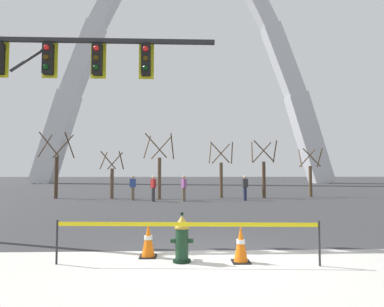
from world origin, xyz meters
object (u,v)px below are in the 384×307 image
at_px(traffic_cone_by_hydrant, 148,240).
at_px(pedestrian_standing_center, 153,188).
at_px(fire_hydrant, 182,239).
at_px(pedestrian_near_trees, 184,188).
at_px(pedestrian_walking_left, 245,188).
at_px(pedestrian_walking_right, 133,187).
at_px(traffic_signal_gantry, 33,81).
at_px(traffic_cone_mid_sidewalk, 241,244).
at_px(monument_arch, 184,65).

relative_size(traffic_cone_by_hydrant, pedestrian_standing_center, 0.46).
distance_m(fire_hydrant, pedestrian_near_trees, 13.42).
xyz_separation_m(fire_hydrant, pedestrian_standing_center, (-1.71, 13.35, 0.35)).
distance_m(pedestrian_walking_left, pedestrian_walking_right, 7.19).
xyz_separation_m(traffic_signal_gantry, pedestrian_walking_left, (8.33, 11.17, -3.59)).
bearing_deg(pedestrian_walking_left, traffic_cone_mid_sidewalk, -101.78).
relative_size(fire_hydrant, pedestrian_near_trees, 0.62).
relative_size(monument_arch, pedestrian_near_trees, 30.94).
height_order(monument_arch, pedestrian_walking_right, monument_arch).
bearing_deg(pedestrian_near_trees, traffic_cone_mid_sidewalk, -85.76).
bearing_deg(pedestrian_walking_left, traffic_signal_gantry, -126.73).
xyz_separation_m(fire_hydrant, pedestrian_walking_left, (4.07, 13.82, 0.35)).
height_order(monument_arch, pedestrian_near_trees, monument_arch).
relative_size(traffic_cone_mid_sidewalk, traffic_signal_gantry, 0.09).
xyz_separation_m(monument_arch, pedestrian_standing_center, (-2.28, -32.89, -18.94)).
bearing_deg(fire_hydrant, pedestrian_near_trees, 89.27).
distance_m(traffic_cone_by_hydrant, pedestrian_walking_right, 14.09).
height_order(pedestrian_walking_left, pedestrian_near_trees, same).
height_order(monument_arch, pedestrian_walking_left, monument_arch).
xyz_separation_m(fire_hydrant, traffic_cone_mid_sidewalk, (1.17, -0.07, -0.11)).
xyz_separation_m(fire_hydrant, traffic_signal_gantry, (-4.26, 2.65, 3.94)).
bearing_deg(traffic_cone_by_hydrant, traffic_signal_gantry, 147.43).
bearing_deg(pedestrian_near_trees, fire_hydrant, -90.73).
xyz_separation_m(traffic_cone_by_hydrant, pedestrian_standing_center, (-1.00, 12.97, 0.46)).
relative_size(traffic_cone_mid_sidewalk, pedestrian_standing_center, 0.46).
bearing_deg(fire_hydrant, pedestrian_standing_center, 97.30).
height_order(pedestrian_walking_left, pedestrian_standing_center, same).
distance_m(traffic_cone_by_hydrant, pedestrian_standing_center, 13.02).
relative_size(traffic_cone_by_hydrant, monument_arch, 0.01).
bearing_deg(traffic_cone_by_hydrant, pedestrian_near_trees, 86.13).
distance_m(traffic_cone_by_hydrant, pedestrian_near_trees, 13.08).
bearing_deg(traffic_cone_by_hydrant, fire_hydrant, -28.26).
relative_size(monument_arch, pedestrian_walking_left, 30.94).
bearing_deg(traffic_cone_mid_sidewalk, traffic_cone_by_hydrant, 166.39).
distance_m(pedestrian_walking_left, pedestrian_standing_center, 5.80).
xyz_separation_m(pedestrian_standing_center, pedestrian_near_trees, (1.88, 0.07, 0.00)).
bearing_deg(traffic_signal_gantry, pedestrian_near_trees, 67.62).
bearing_deg(pedestrian_walking_right, pedestrian_near_trees, -14.45).
xyz_separation_m(traffic_cone_mid_sidewalk, pedestrian_walking_left, (2.90, 13.89, 0.46)).
relative_size(fire_hydrant, pedestrian_walking_right, 0.62).
height_order(traffic_cone_by_hydrant, pedestrian_walking_left, pedestrian_walking_left).
relative_size(traffic_signal_gantry, pedestrian_walking_right, 4.92).
xyz_separation_m(traffic_signal_gantry, pedestrian_near_trees, (4.43, 10.77, -3.59)).
bearing_deg(fire_hydrant, traffic_cone_mid_sidewalk, -3.62).
bearing_deg(pedestrian_standing_center, traffic_cone_mid_sidewalk, -77.88).
relative_size(traffic_cone_by_hydrant, pedestrian_walking_left, 0.46).
xyz_separation_m(monument_arch, pedestrian_walking_left, (3.50, -32.43, -18.94)).
bearing_deg(pedestrian_walking_left, pedestrian_near_trees, -174.18).
bearing_deg(traffic_signal_gantry, pedestrian_walking_right, 84.30).
bearing_deg(traffic_signal_gantry, traffic_cone_by_hydrant, -32.57).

